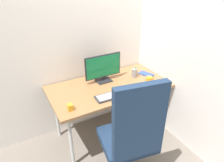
{
  "coord_description": "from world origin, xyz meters",
  "views": [
    {
      "loc": [
        -1.02,
        -1.89,
        1.96
      ],
      "look_at": [
        -0.0,
        -0.08,
        0.83
      ],
      "focal_mm": 32.8,
      "sensor_mm": 36.0,
      "label": 1
    }
  ],
  "objects_px": {
    "pen_holder": "(135,73)",
    "coffee_mug": "(149,80)",
    "notebook": "(146,74)",
    "monitor": "(103,67)",
    "desk_clamp_accessory": "(70,107)",
    "mouse": "(140,87)",
    "keyboard": "(114,95)",
    "office_chair": "(132,134)"
  },
  "relations": [
    {
      "from": "mouse",
      "to": "coffee_mug",
      "type": "distance_m",
      "value": 0.18
    },
    {
      "from": "monitor",
      "to": "pen_holder",
      "type": "relative_size",
      "value": 2.86
    },
    {
      "from": "keyboard",
      "to": "desk_clamp_accessory",
      "type": "relative_size",
      "value": 6.44
    },
    {
      "from": "pen_holder",
      "to": "coffee_mug",
      "type": "height_order",
      "value": "pen_holder"
    },
    {
      "from": "keyboard",
      "to": "mouse",
      "type": "distance_m",
      "value": 0.34
    },
    {
      "from": "coffee_mug",
      "to": "monitor",
      "type": "bearing_deg",
      "value": 143.93
    },
    {
      "from": "notebook",
      "to": "desk_clamp_accessory",
      "type": "distance_m",
      "value": 1.18
    },
    {
      "from": "notebook",
      "to": "mouse",
      "type": "bearing_deg",
      "value": -158.3
    },
    {
      "from": "pen_holder",
      "to": "monitor",
      "type": "bearing_deg",
      "value": 166.19
    },
    {
      "from": "office_chair",
      "to": "notebook",
      "type": "xyz_separation_m",
      "value": [
        0.73,
        0.76,
        0.11
      ]
    },
    {
      "from": "monitor",
      "to": "desk_clamp_accessory",
      "type": "distance_m",
      "value": 0.71
    },
    {
      "from": "office_chair",
      "to": "keyboard",
      "type": "bearing_deg",
      "value": 79.32
    },
    {
      "from": "desk_clamp_accessory",
      "to": "monitor",
      "type": "bearing_deg",
      "value": 34.51
    },
    {
      "from": "pen_holder",
      "to": "desk_clamp_accessory",
      "type": "xyz_separation_m",
      "value": [
        -0.98,
        -0.29,
        -0.02
      ]
    },
    {
      "from": "keyboard",
      "to": "coffee_mug",
      "type": "bearing_deg",
      "value": 4.54
    },
    {
      "from": "mouse",
      "to": "notebook",
      "type": "height_order",
      "value": "mouse"
    },
    {
      "from": "monitor",
      "to": "coffee_mug",
      "type": "height_order",
      "value": "monitor"
    },
    {
      "from": "monitor",
      "to": "mouse",
      "type": "relative_size",
      "value": 5.7
    },
    {
      "from": "mouse",
      "to": "desk_clamp_accessory",
      "type": "xyz_separation_m",
      "value": [
        -0.85,
        -0.01,
        0.01
      ]
    },
    {
      "from": "pen_holder",
      "to": "desk_clamp_accessory",
      "type": "bearing_deg",
      "value": -163.33
    },
    {
      "from": "coffee_mug",
      "to": "desk_clamp_accessory",
      "type": "relative_size",
      "value": 1.64
    },
    {
      "from": "monitor",
      "to": "keyboard",
      "type": "distance_m",
      "value": 0.42
    },
    {
      "from": "office_chair",
      "to": "monitor",
      "type": "height_order",
      "value": "office_chair"
    },
    {
      "from": "keyboard",
      "to": "coffee_mug",
      "type": "height_order",
      "value": "coffee_mug"
    },
    {
      "from": "notebook",
      "to": "coffee_mug",
      "type": "height_order",
      "value": "coffee_mug"
    },
    {
      "from": "keyboard",
      "to": "coffee_mug",
      "type": "relative_size",
      "value": 3.93
    },
    {
      "from": "monitor",
      "to": "pen_holder",
      "type": "height_order",
      "value": "monitor"
    },
    {
      "from": "coffee_mug",
      "to": "office_chair",
      "type": "bearing_deg",
      "value": -138.34
    },
    {
      "from": "office_chair",
      "to": "notebook",
      "type": "bearing_deg",
      "value": 46.02
    },
    {
      "from": "office_chair",
      "to": "desk_clamp_accessory",
      "type": "distance_m",
      "value": 0.66
    },
    {
      "from": "pen_holder",
      "to": "notebook",
      "type": "bearing_deg",
      "value": -8.35
    },
    {
      "from": "monitor",
      "to": "coffee_mug",
      "type": "distance_m",
      "value": 0.59
    },
    {
      "from": "coffee_mug",
      "to": "notebook",
      "type": "bearing_deg",
      "value": 61.06
    },
    {
      "from": "office_chair",
      "to": "keyboard",
      "type": "distance_m",
      "value": 0.53
    },
    {
      "from": "pen_holder",
      "to": "keyboard",
      "type": "bearing_deg",
      "value": -149.06
    },
    {
      "from": "pen_holder",
      "to": "notebook",
      "type": "xyz_separation_m",
      "value": [
        0.17,
        -0.03,
        -0.05
      ]
    },
    {
      "from": "pen_holder",
      "to": "desk_clamp_accessory",
      "type": "distance_m",
      "value": 1.02
    },
    {
      "from": "mouse",
      "to": "desk_clamp_accessory",
      "type": "height_order",
      "value": "desk_clamp_accessory"
    },
    {
      "from": "mouse",
      "to": "monitor",
      "type": "bearing_deg",
      "value": 111.22
    },
    {
      "from": "office_chair",
      "to": "desk_clamp_accessory",
      "type": "xyz_separation_m",
      "value": [
        -0.42,
        0.49,
        0.14
      ]
    },
    {
      "from": "monitor",
      "to": "mouse",
      "type": "bearing_deg",
      "value": -53.48
    },
    {
      "from": "office_chair",
      "to": "keyboard",
      "type": "height_order",
      "value": "office_chair"
    }
  ]
}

